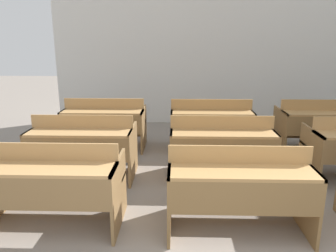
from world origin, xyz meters
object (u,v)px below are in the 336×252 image
at_px(bench_second_left, 83,144).
at_px(bench_second_center, 221,145).
at_px(bench_front_left, 51,182).
at_px(bench_front_center, 239,186).
at_px(bench_third_center, 211,123).
at_px(bench_third_right, 321,123).
at_px(bench_third_left, 105,122).

xyz_separation_m(bench_second_left, bench_second_center, (1.77, 0.01, 0.00)).
distance_m(bench_front_left, bench_second_center, 2.11).
bearing_deg(bench_front_center, bench_front_left, 179.18).
bearing_deg(bench_second_left, bench_third_center, 33.80).
height_order(bench_front_left, bench_third_right, same).
relative_size(bench_front_center, bench_second_center, 1.00).
height_order(bench_third_left, bench_third_right, same).
bearing_deg(bench_third_right, bench_second_left, -161.20).
distance_m(bench_third_left, bench_third_right, 3.50).
xyz_separation_m(bench_front_center, bench_third_left, (-1.76, 2.38, 0.00)).
relative_size(bench_third_left, bench_third_center, 1.00).
xyz_separation_m(bench_front_left, bench_third_center, (1.73, 2.33, 0.00)).
xyz_separation_m(bench_second_center, bench_third_left, (-1.76, 1.18, 0.00)).
bearing_deg(bench_third_right, bench_front_left, -146.07).
bearing_deg(bench_front_center, bench_third_right, 53.87).
xyz_separation_m(bench_front_center, bench_second_left, (-1.78, 1.18, 0.00)).
height_order(bench_second_left, bench_third_left, same).
height_order(bench_third_center, bench_third_right, same).
distance_m(bench_front_center, bench_third_left, 2.96).
bearing_deg(bench_third_center, bench_front_left, -126.69).
distance_m(bench_third_center, bench_third_right, 1.76).
bearing_deg(bench_third_right, bench_third_center, -179.30).
height_order(bench_second_left, bench_second_center, same).
bearing_deg(bench_third_center, bench_front_center, -89.39).
height_order(bench_front_center, bench_third_right, same).
distance_m(bench_front_center, bench_third_right, 2.94).
height_order(bench_front_center, bench_third_left, same).
bearing_deg(bench_third_right, bench_front_center, -126.13).
height_order(bench_second_center, bench_third_right, same).
relative_size(bench_second_center, bench_third_center, 1.00).
distance_m(bench_second_center, bench_third_right, 2.10).
height_order(bench_front_left, bench_third_left, same).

